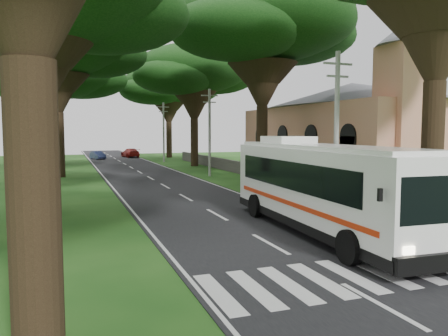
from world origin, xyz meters
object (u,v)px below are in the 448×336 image
coach_bus (319,186)px  pedestrian (25,223)px  pole_far (164,131)px  pole_mid (210,131)px  church (353,123)px  distant_car_b (98,155)px  distant_car_c (130,153)px  pole_near (336,131)px

coach_bus → pedestrian: (-11.11, 1.73, -1.07)m
pole_far → pole_mid: bearing=-90.0°
church → pedestrian: size_ratio=13.73×
coach_bus → distant_car_b: (-5.29, 51.59, -1.32)m
pole_mid → distant_car_b: pole_mid is taller
pole_far → distant_car_c: size_ratio=1.65×
church → distant_car_c: (-15.18, 36.67, -4.18)m
distant_car_b → church: bearing=-75.4°
pole_far → coach_bus: (-2.80, -42.99, -2.23)m
pole_near → pole_mid: 20.00m
church → coach_bus: size_ratio=1.94×
church → coach_bus: (-15.16, -18.54, -2.96)m
pedestrian → pole_mid: bearing=-40.8°
distant_car_b → pedestrian: 50.20m
distant_car_c → pole_mid: bearing=86.0°
pole_near → distant_car_c: size_ratio=1.65×
pole_far → coach_bus: pole_far is taller
pole_near → pedestrian: pole_near is taller
church → pole_mid: size_ratio=3.00×
pole_far → pedestrian: bearing=-108.6°
pedestrian → distant_car_c: bearing=-19.3°
church → pole_far: 27.41m
coach_bus → pedestrian: size_ratio=7.07×
coach_bus → pedestrian: 11.29m
church → pole_near: size_ratio=3.00×
church → pedestrian: church is taller
coach_bus → distant_car_c: 55.23m
distant_car_b → pole_near: bearing=-97.6°
pole_near → distant_car_b: pole_near is taller
distant_car_b → pole_far: bearing=-63.9°
pole_near → distant_car_c: (-2.82, 52.22, -3.45)m
coach_bus → pedestrian: bearing=173.7°
church → pedestrian: (-26.27, -16.81, -4.04)m
pole_mid → pedestrian: pole_mid is taller
church → distant_car_b: bearing=121.7°
coach_bus → distant_car_c: (-0.02, 55.21, -1.21)m
pole_near → distant_car_b: bearing=99.4°
distant_car_b → distant_car_c: size_ratio=0.75×
pole_near → pedestrian: bearing=-174.8°
church → pole_far: (-12.36, 24.45, -0.73)m
pole_far → pole_near: bearing=-90.0°
pole_far → pedestrian: pole_far is taller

